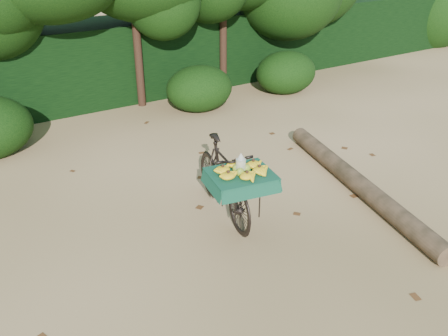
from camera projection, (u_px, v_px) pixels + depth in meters
ground at (257, 212)px, 6.96m from camera, size 80.00×80.00×0.00m
vendor_bicycle at (224, 179)px, 6.66m from camera, size 0.99×1.96×1.13m
fallen_log at (357, 182)px, 7.48m from camera, size 1.27×3.99×0.29m
hedge_backdrop at (103, 61)px, 11.30m from camera, size 26.00×1.80×1.80m
tree_row at (80, 21)px, 9.89m from camera, size 14.50×2.00×4.00m
bush_clumps at (159, 98)px, 10.23m from camera, size 8.80×1.70×0.90m
leaf_litter at (232, 193)px, 7.44m from camera, size 7.00×7.30×0.01m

